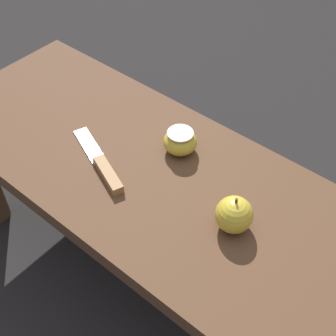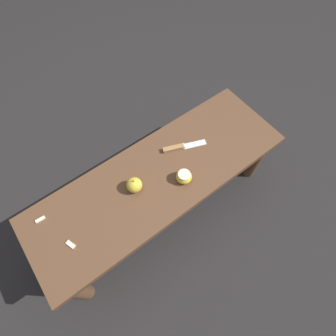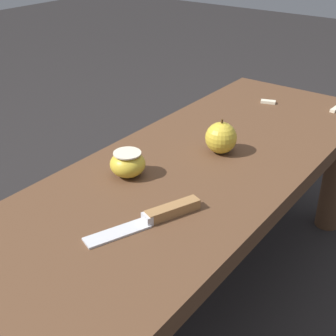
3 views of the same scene
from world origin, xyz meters
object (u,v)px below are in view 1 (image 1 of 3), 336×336
at_px(wooden_bench, 184,214).
at_px(apple_cut, 180,141).
at_px(knife, 103,167).
at_px(apple_whole, 234,215).

bearing_deg(wooden_bench, apple_cut, 133.81).
bearing_deg(knife, apple_cut, -98.32).
height_order(wooden_bench, apple_cut, apple_cut).
xyz_separation_m(knife, apple_whole, (0.30, 0.05, 0.03)).
height_order(wooden_bench, apple_whole, apple_whole).
relative_size(knife, apple_cut, 2.94).
bearing_deg(wooden_bench, knife, -159.67).
bearing_deg(wooden_bench, apple_whole, -5.31).
height_order(apple_whole, apple_cut, apple_whole).
bearing_deg(apple_whole, wooden_bench, 174.69).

